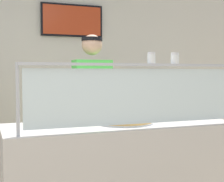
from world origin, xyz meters
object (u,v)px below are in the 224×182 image
at_px(parmesan_shaker, 151,59).
at_px(pizza_box_stack, 172,98).
at_px(pizza_server, 130,119).
at_px(pepper_flake_shaker, 175,59).
at_px(pizza_tray, 124,121).
at_px(worker_figure, 93,108).

height_order(parmesan_shaker, pizza_box_stack, parmesan_shaker).
distance_m(parmesan_shaker, pizza_box_stack, 2.42).
relative_size(pizza_server, parmesan_shaker, 3.25).
height_order(pepper_flake_shaker, pizza_box_stack, pepper_flake_shaker).
xyz_separation_m(parmesan_shaker, pizza_box_stack, (1.35, 1.95, -0.47)).
height_order(pizza_tray, parmesan_shaker, parmesan_shaker).
relative_size(pizza_tray, worker_figure, 0.27).
distance_m(parmesan_shaker, pepper_flake_shaker, 0.20).
relative_size(pepper_flake_shaker, worker_figure, 0.05).
xyz_separation_m(pepper_flake_shaker, pizza_box_stack, (1.15, 1.95, -0.47)).
bearing_deg(pepper_flake_shaker, pizza_tray, 135.57).
relative_size(pizza_server, pizza_box_stack, 0.56).
height_order(parmesan_shaker, pepper_flake_shaker, same).
distance_m(pepper_flake_shaker, pizza_box_stack, 2.31).
height_order(worker_figure, pizza_box_stack, worker_figure).
bearing_deg(pizza_box_stack, pizza_server, -129.85).
relative_size(pizza_server, pepper_flake_shaker, 3.24).
distance_m(worker_figure, pizza_box_stack, 1.75).
xyz_separation_m(pizza_tray, pepper_flake_shaker, (0.30, -0.29, 0.51)).
height_order(pizza_server, worker_figure, worker_figure).
distance_m(pizza_server, parmesan_shaker, 0.56).
xyz_separation_m(pizza_server, pepper_flake_shaker, (0.25, -0.27, 0.49)).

